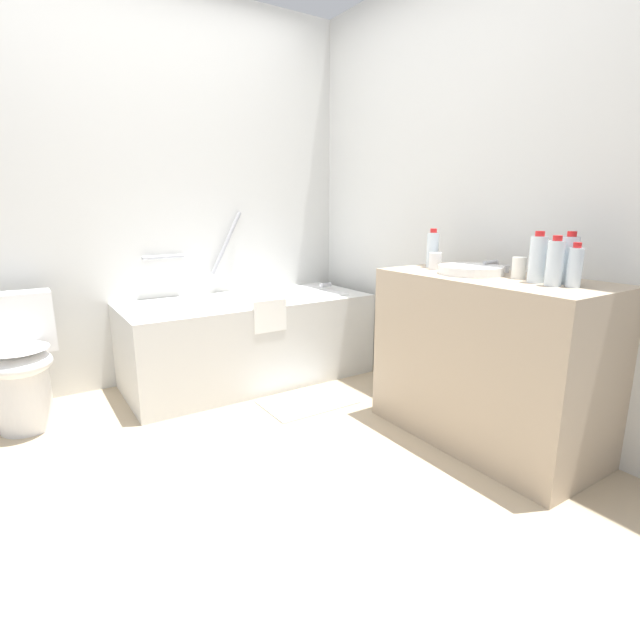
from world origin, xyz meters
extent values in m
plane|color=tan|center=(0.00, 0.00, 0.00)|extent=(4.02, 4.02, 0.00)
cube|color=silver|center=(0.00, 1.43, 1.26)|extent=(3.42, 0.10, 2.53)
cube|color=silver|center=(1.56, 0.00, 1.26)|extent=(0.10, 3.16, 2.53)
cube|color=silver|center=(0.60, 1.03, 0.28)|extent=(1.63, 0.71, 0.57)
cube|color=white|center=(0.60, 1.03, 0.53)|extent=(1.34, 0.51, 0.09)
cylinder|color=#A3A3A8|center=(1.24, 1.03, 0.61)|extent=(0.09, 0.03, 0.03)
cylinder|color=#A3A3A8|center=(0.60, 1.35, 0.92)|extent=(0.25, 0.03, 0.44)
cylinder|color=#A3A3A8|center=(0.15, 1.35, 0.85)|extent=(0.27, 0.03, 0.03)
cube|color=white|center=(0.59, 0.68, 0.52)|extent=(0.22, 0.03, 0.20)
cylinder|color=white|center=(-0.73, 0.99, 0.19)|extent=(0.26, 0.26, 0.38)
ellipsoid|color=white|center=(-0.73, 0.94, 0.38)|extent=(0.32, 0.35, 0.13)
ellipsoid|color=white|center=(-0.73, 0.94, 0.46)|extent=(0.30, 0.33, 0.02)
cube|color=white|center=(-0.74, 1.17, 0.55)|extent=(0.40, 0.17, 0.34)
cylinder|color=silver|center=(-0.74, 1.17, 0.72)|extent=(0.03, 0.03, 0.01)
cube|color=tan|center=(1.23, -0.43, 0.42)|extent=(0.55, 1.10, 0.85)
cylinder|color=white|center=(1.21, -0.32, 0.87)|extent=(0.31, 0.31, 0.04)
cylinder|color=silver|center=(1.40, -0.32, 0.87)|extent=(0.02, 0.02, 0.05)
cylinder|color=silver|center=(1.35, -0.32, 0.90)|extent=(0.10, 0.02, 0.02)
cylinder|color=silver|center=(1.40, -0.38, 0.86)|extent=(0.03, 0.03, 0.04)
cylinder|color=silver|center=(1.40, -0.26, 0.86)|extent=(0.03, 0.03, 0.04)
cylinder|color=silver|center=(1.24, -0.81, 0.93)|extent=(0.06, 0.06, 0.16)
cylinder|color=red|center=(1.24, -0.81, 1.02)|extent=(0.03, 0.03, 0.02)
cylinder|color=silver|center=(1.29, -0.76, 0.95)|extent=(0.07, 0.07, 0.20)
cylinder|color=red|center=(1.29, -0.76, 1.06)|extent=(0.04, 0.04, 0.02)
cylinder|color=silver|center=(1.25, -0.01, 0.94)|extent=(0.06, 0.06, 0.19)
cylinder|color=red|center=(1.25, -0.01, 1.05)|extent=(0.04, 0.04, 0.02)
cylinder|color=silver|center=(1.20, -0.75, 0.94)|extent=(0.07, 0.07, 0.19)
cylinder|color=red|center=(1.20, -0.75, 1.05)|extent=(0.04, 0.04, 0.02)
cylinder|color=silver|center=(1.22, -0.65, 0.95)|extent=(0.07, 0.07, 0.20)
cylinder|color=red|center=(1.22, -0.65, 1.06)|extent=(0.04, 0.04, 0.02)
cylinder|color=white|center=(1.27, -0.54, 0.90)|extent=(0.06, 0.06, 0.10)
cylinder|color=white|center=(1.20, -0.08, 0.89)|extent=(0.06, 0.06, 0.09)
cube|color=white|center=(0.71, 0.45, 0.01)|extent=(0.54, 0.37, 0.01)
camera|label=1|loc=(-0.70, -1.86, 1.16)|focal=26.48mm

